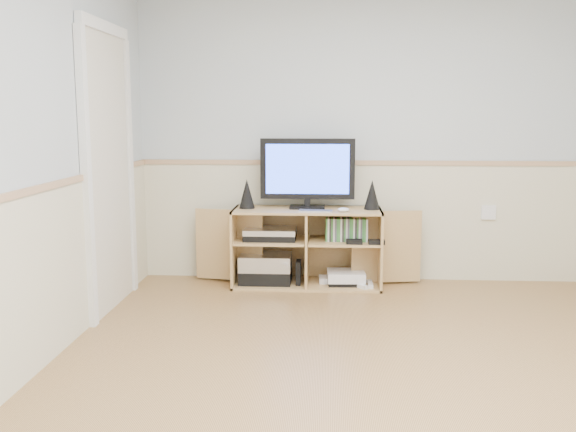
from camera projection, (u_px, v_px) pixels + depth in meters
The scene contains 11 objects.
room at pixel (389, 155), 3.37m from camera, with size 4.04×4.54×2.54m.
media_cabinet at pixel (307, 245), 5.44m from camera, with size 1.93×0.46×0.65m.
monitor at pixel (307, 171), 5.33m from camera, with size 0.78×0.18×0.58m.
speaker_left at pixel (247, 194), 5.36m from camera, with size 0.13×0.13×0.25m, color black.
speaker_right at pixel (372, 195), 5.30m from camera, with size 0.13×0.13×0.24m, color black.
keyboard at pixel (316, 211), 5.19m from camera, with size 0.27×0.11×0.01m, color silver.
mouse at pixel (343, 210), 5.17m from camera, with size 0.10×0.06×0.04m, color white.
av_components at pixel (268, 259), 5.42m from camera, with size 0.52×0.32×0.47m.
game_consoles at pixel (344, 278), 5.39m from camera, with size 0.45×0.30×0.11m.
game_cases at pixel (347, 229), 5.32m from camera, with size 0.34×0.14×0.19m, color #3F8C3F.
wall_outlet at pixel (488, 212), 5.48m from camera, with size 0.12×0.03×0.12m, color white.
Camera 1 is at (-0.38, -3.29, 1.43)m, focal length 40.00 mm.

